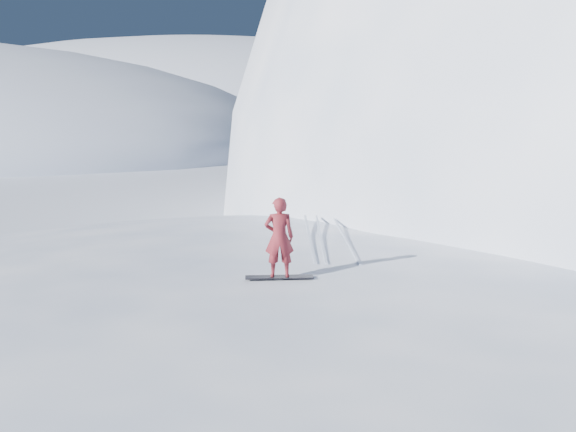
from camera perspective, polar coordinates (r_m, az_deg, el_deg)
ground at (r=12.86m, az=1.36°, el=-17.36°), size 400.00×400.00×0.00m
near_ridge at (r=15.48m, az=6.88°, el=-12.50°), size 36.00×28.00×4.80m
far_ridge_c at (r=128.39m, az=-8.78°, el=7.37°), size 140.00×90.00×36.00m
wind_bumps at (r=14.83m, az=0.48°, el=-13.47°), size 16.00×14.40×1.00m
snowboard at (r=13.13m, az=-0.78°, el=-5.44°), size 1.41×0.58×0.02m
snowboarder at (r=12.93m, az=-0.79°, el=-1.90°), size 0.67×0.52×1.63m
board_tracks at (r=17.12m, az=3.29°, el=-1.74°), size 2.20×5.92×0.04m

